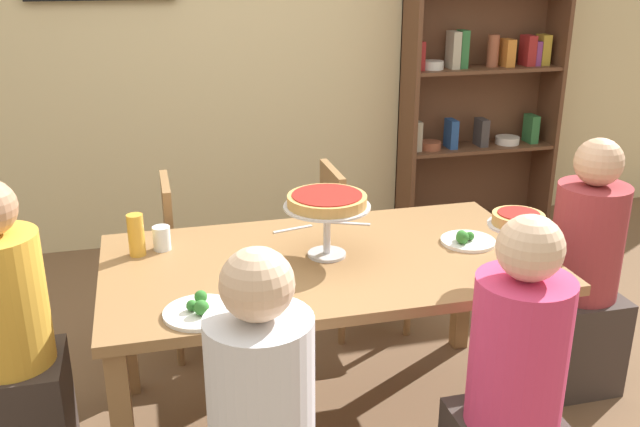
% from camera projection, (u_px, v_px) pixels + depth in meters
% --- Properties ---
extents(ground_plane, '(12.00, 12.00, 0.00)m').
position_uv_depth(ground_plane, '(326.00, 417.00, 2.99)').
color(ground_plane, brown).
extents(rear_partition, '(8.00, 0.12, 2.80)m').
position_uv_depth(rear_partition, '(239.00, 28.00, 4.50)').
color(rear_partition, beige).
rests_on(rear_partition, ground_plane).
extents(dining_table, '(1.71, 0.93, 0.74)m').
position_uv_depth(dining_table, '(326.00, 278.00, 2.76)').
color(dining_table, olive).
rests_on(dining_table, ground_plane).
extents(bookshelf, '(1.10, 0.30, 2.21)m').
position_uv_depth(bookshelf, '(480.00, 67.00, 4.81)').
color(bookshelf, brown).
rests_on(bookshelf, ground_plane).
extents(diner_head_west, '(0.34, 0.34, 1.15)m').
position_uv_depth(diner_head_west, '(12.00, 352.00, 2.56)').
color(diner_head_west, '#382D28').
rests_on(diner_head_west, ground_plane).
extents(diner_head_east, '(0.34, 0.34, 1.15)m').
position_uv_depth(diner_head_east, '(581.00, 285.00, 3.07)').
color(diner_head_east, '#382D28').
rests_on(diner_head_east, ground_plane).
extents(diner_near_right, '(0.34, 0.34, 1.15)m').
position_uv_depth(diner_near_right, '(512.00, 410.00, 2.23)').
color(diner_near_right, '#382D28').
rests_on(diner_near_right, ground_plane).
extents(chair_far_right, '(0.40, 0.40, 0.87)m').
position_uv_depth(chair_far_right, '(353.00, 240.00, 3.57)').
color(chair_far_right, olive).
rests_on(chair_far_right, ground_plane).
extents(chair_far_left, '(0.40, 0.40, 0.87)m').
position_uv_depth(chair_far_left, '(194.00, 255.00, 3.39)').
color(chair_far_left, olive).
rests_on(chair_far_left, ground_plane).
extents(deep_dish_pizza_stand, '(0.34, 0.34, 0.25)m').
position_uv_depth(deep_dish_pizza_stand, '(327.00, 205.00, 2.68)').
color(deep_dish_pizza_stand, silver).
rests_on(deep_dish_pizza_stand, dining_table).
extents(personal_pizza_stand, '(0.21, 0.21, 0.26)m').
position_uv_depth(personal_pizza_stand, '(517.00, 230.00, 2.48)').
color(personal_pizza_stand, silver).
rests_on(personal_pizza_stand, dining_table).
extents(salad_plate_near_diner, '(0.22, 0.22, 0.07)m').
position_uv_depth(salad_plate_near_diner, '(467.00, 240.00, 2.86)').
color(salad_plate_near_diner, white).
rests_on(salad_plate_near_diner, dining_table).
extents(salad_plate_far_diner, '(0.25, 0.25, 0.06)m').
position_uv_depth(salad_plate_far_diner, '(200.00, 310.00, 2.30)').
color(salad_plate_far_diner, white).
rests_on(salad_plate_far_diner, dining_table).
extents(beer_glass_amber_tall, '(0.06, 0.06, 0.17)m').
position_uv_depth(beer_glass_amber_tall, '(136.00, 235.00, 2.73)').
color(beer_glass_amber_tall, gold).
rests_on(beer_glass_amber_tall, dining_table).
extents(water_glass_clear_near, '(0.07, 0.07, 0.10)m').
position_uv_depth(water_glass_clear_near, '(162.00, 238.00, 2.80)').
color(water_glass_clear_near, white).
rests_on(water_glass_clear_near, dining_table).
extents(cutlery_fork_near, '(0.18, 0.05, 0.00)m').
position_uv_depth(cutlery_fork_near, '(293.00, 229.00, 3.01)').
color(cutlery_fork_near, silver).
rests_on(cutlery_fork_near, dining_table).
extents(cutlery_knife_near, '(0.17, 0.08, 0.00)m').
position_uv_depth(cutlery_knife_near, '(350.00, 223.00, 3.08)').
color(cutlery_knife_near, silver).
rests_on(cutlery_knife_near, dining_table).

